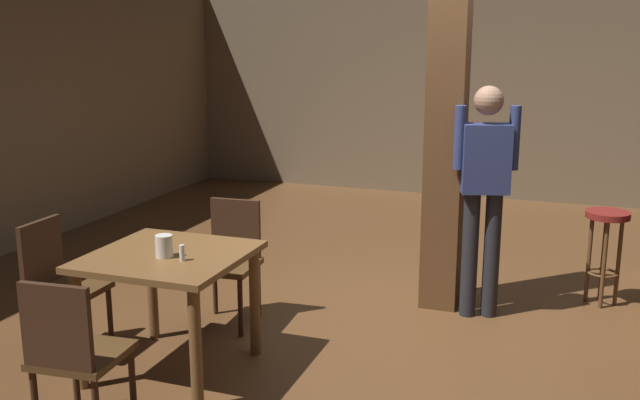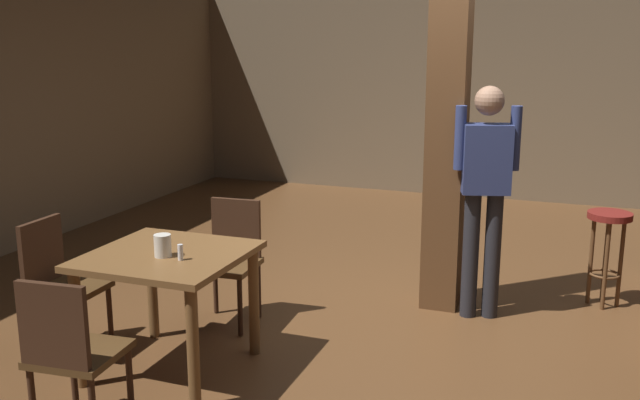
# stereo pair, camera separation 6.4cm
# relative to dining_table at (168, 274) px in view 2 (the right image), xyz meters

# --- Properties ---
(ground_plane) EXTENTS (10.80, 10.80, 0.00)m
(ground_plane) POSITION_rel_dining_table_xyz_m (1.13, 1.26, -0.63)
(ground_plane) COLOR brown
(wall_back) EXTENTS (8.00, 0.10, 2.80)m
(wall_back) POSITION_rel_dining_table_xyz_m (1.13, 5.76, 0.77)
(wall_back) COLOR #756047
(wall_back) RESTS_ON ground_plane
(pillar) EXTENTS (0.28, 0.28, 2.80)m
(pillar) POSITION_rel_dining_table_xyz_m (1.38, 1.69, 0.77)
(pillar) COLOR brown
(pillar) RESTS_ON ground_plane
(dining_table) EXTENTS (0.92, 0.92, 0.77)m
(dining_table) POSITION_rel_dining_table_xyz_m (0.00, 0.00, 0.00)
(dining_table) COLOR brown
(dining_table) RESTS_ON ground_plane
(chair_south) EXTENTS (0.45, 0.45, 0.89)m
(chair_south) POSITION_rel_dining_table_xyz_m (-0.03, -0.88, -0.13)
(chair_south) COLOR #4C3319
(chair_south) RESTS_ON ground_plane
(chair_north) EXTENTS (0.45, 0.45, 0.89)m
(chair_north) POSITION_rel_dining_table_xyz_m (-0.01, 0.84, -0.13)
(chair_north) COLOR #4C3319
(chair_north) RESTS_ON ground_plane
(chair_west) EXTENTS (0.43, 0.43, 0.89)m
(chair_west) POSITION_rel_dining_table_xyz_m (-0.82, -0.03, -0.13)
(chair_west) COLOR #4C3319
(chair_west) RESTS_ON ground_plane
(napkin_cup) EXTENTS (0.10, 0.10, 0.14)m
(napkin_cup) POSITION_rel_dining_table_xyz_m (0.02, -0.07, 0.20)
(napkin_cup) COLOR silver
(napkin_cup) RESTS_ON dining_table
(salt_shaker) EXTENTS (0.03, 0.03, 0.10)m
(salt_shaker) POSITION_rel_dining_table_xyz_m (0.16, -0.10, 0.18)
(salt_shaker) COLOR silver
(salt_shaker) RESTS_ON dining_table
(standing_person) EXTENTS (0.47, 0.29, 1.72)m
(standing_person) POSITION_rel_dining_table_xyz_m (1.69, 1.57, 0.37)
(standing_person) COLOR navy
(standing_person) RESTS_ON ground_plane
(bar_stool_near) EXTENTS (0.33, 0.33, 0.75)m
(bar_stool_near) POSITION_rel_dining_table_xyz_m (2.57, 2.14, -0.08)
(bar_stool_near) COLOR maroon
(bar_stool_near) RESTS_ON ground_plane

